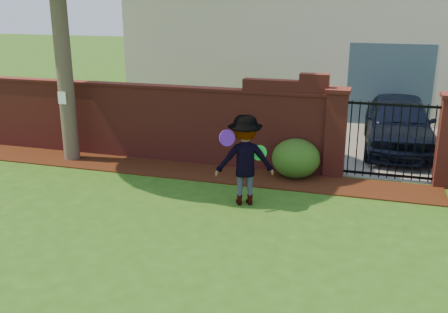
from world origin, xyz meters
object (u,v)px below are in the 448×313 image
(car, at_px, (399,125))
(frisbee_purple, at_px, (227,138))
(man, at_px, (245,161))
(frisbee_green, at_px, (259,153))

(car, relative_size, frisbee_purple, 13.69)
(man, relative_size, frisbee_purple, 5.72)
(man, xyz_separation_m, frisbee_green, (0.24, 0.09, 0.14))
(car, relative_size, man, 2.40)
(car, height_order, man, man)
(car, bearing_deg, frisbee_purple, -125.36)
(frisbee_purple, bearing_deg, car, 56.64)
(frisbee_purple, xyz_separation_m, frisbee_green, (0.49, 0.39, -0.34))
(car, height_order, frisbee_green, car)
(man, distance_m, frisbee_purple, 0.62)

